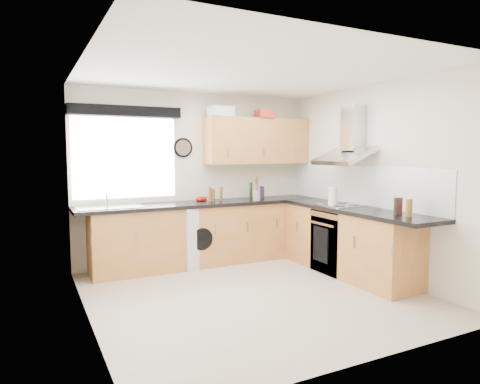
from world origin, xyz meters
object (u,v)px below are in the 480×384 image
oven (340,241)px  upper_cabinets (258,141)px  extractor_hood (348,142)px  washing_machine (194,235)px

oven → upper_cabinets: upper_cabinets is taller
extractor_hood → washing_machine: (-1.75, 1.22, -1.34)m
oven → upper_cabinets: 1.99m
oven → upper_cabinets: size_ratio=0.50×
extractor_hood → washing_machine: 2.52m
oven → extractor_hood: extractor_hood is taller
oven → washing_machine: bearing=143.5°
upper_cabinets → washing_machine: 1.76m
extractor_hood → upper_cabinets: (-0.65, 1.33, 0.03)m
upper_cabinets → oven: bearing=-67.5°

